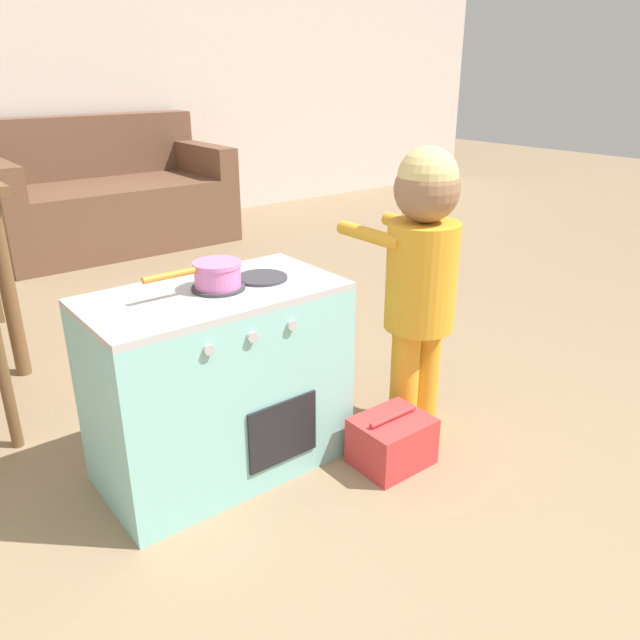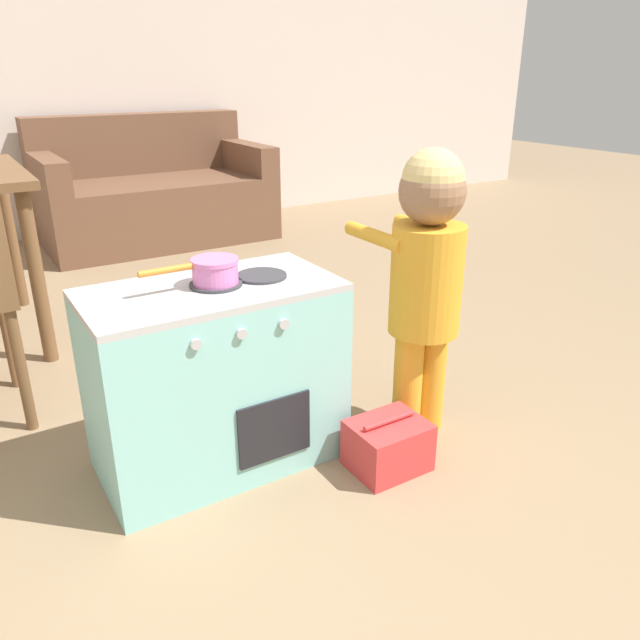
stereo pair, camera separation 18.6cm
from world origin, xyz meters
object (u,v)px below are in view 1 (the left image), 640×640
(toy_pot, at_px, (216,273))
(toy_basket, at_px, (392,441))
(play_kitchen, at_px, (219,382))
(child_figure, at_px, (421,261))
(couch, at_px, (108,199))

(toy_pot, distance_m, toy_basket, 0.73)
(play_kitchen, relative_size, child_figure, 0.77)
(toy_pot, bearing_deg, play_kitchen, -177.79)
(toy_pot, bearing_deg, couch, 75.98)
(child_figure, xyz_separation_m, toy_basket, (-0.21, -0.12, -0.50))
(toy_basket, bearing_deg, couch, 84.61)
(toy_pot, distance_m, couch, 2.82)
(play_kitchen, bearing_deg, toy_pot, 2.21)
(child_figure, bearing_deg, play_kitchen, 163.65)
(play_kitchen, relative_size, toy_pot, 2.55)
(play_kitchen, bearing_deg, toy_basket, -36.82)
(child_figure, bearing_deg, toy_pot, 163.29)
(play_kitchen, xyz_separation_m, toy_basket, (0.41, -0.30, -0.20))
(toy_pot, relative_size, toy_basket, 1.25)
(toy_pot, xyz_separation_m, toy_basket, (0.39, -0.30, -0.53))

